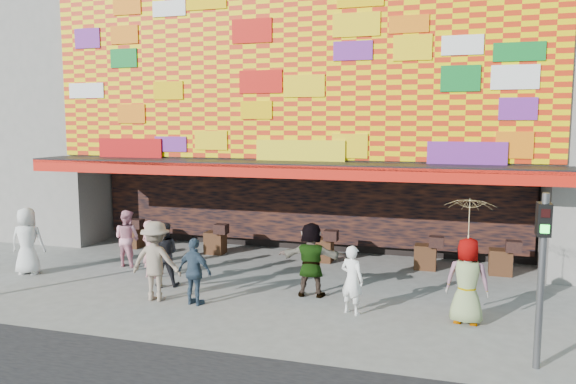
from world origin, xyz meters
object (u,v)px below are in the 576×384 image
Objects in this scene: ped_c at (163,254)px; ped_e at (195,272)px; ped_b at (150,249)px; ped_i at (127,238)px; ped_a at (27,241)px; ped_h at (352,280)px; parasol at (470,221)px; signal_right at (542,261)px; ped_d at (156,261)px; ped_g at (467,281)px; ped_f at (311,259)px.

ped_c reaches higher than ped_e.
ped_b is at bearing -61.54° from ped_c.
ped_a is at bearing 44.79° from ped_i.
ped_a is 2.63m from ped_i.
ped_e is 1.02× the size of ped_h.
parasol is at bearing 153.76° from ped_c.
signal_right reaches higher than ped_d.
ped_e is 6.10m from parasol.
parasol is (9.37, -2.05, 1.35)m from ped_i.
signal_right reaches higher than ped_a.
ped_b is at bearing -3.37° from ped_g.
ped_f is (-4.68, 2.75, -0.96)m from signal_right.
ped_e is at bearing -174.66° from parasol.
ped_c is at bearing 175.67° from parasol.
ped_f is 0.95× the size of parasol.
ped_b is 4.55m from ped_f.
ped_f reaches higher than ped_i.
ped_b is 5.84m from ped_h.
ped_b is 8.29m from parasol.
ped_f is at bearing 166.45° from parasol.
ped_e is 0.86× the size of ped_g.
parasol is at bearing -161.83° from ped_e.
ped_b is 0.87× the size of ped_f.
ped_c is at bearing 151.67° from ped_i.
ped_b is at bearing 153.58° from ped_i.
ped_d reaches higher than ped_h.
ped_e is (2.17, -1.72, -0.01)m from ped_b.
ped_a is 1.03× the size of ped_f.
ped_g reaches higher than ped_i.
ped_h is at bearing -178.84° from ped_d.
ped_a is (-12.61, 2.38, -0.94)m from signal_right.
ped_g is at bearing 175.83° from ped_i.
ped_g is at bearing 0.00° from parasol.
ped_g is 1.10× the size of ped_i.
ped_a is 1.12× the size of ped_c.
ped_g is at bearing 161.10° from ped_f.
ped_i is (-2.02, 1.50, -0.00)m from ped_c.
signal_right is 12.86m from ped_a.
ped_h is (-2.38, -0.10, -0.15)m from ped_g.
ped_f is 1.19× the size of ped_h.
ped_b is at bearing -9.28° from ped_f.
signal_right is 11.26m from ped_i.
signal_right is 8.89m from ped_c.
ped_i is at bearing -15.71° from ped_b.
parasol reaches higher than ped_a.
ped_e is at bearing 10.18° from ped_g.
ped_h is 0.80× the size of parasol.
ped_f is at bearing -162.15° from ped_d.
ped_c is 1.81m from ped_e.
ped_i reaches higher than ped_b.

